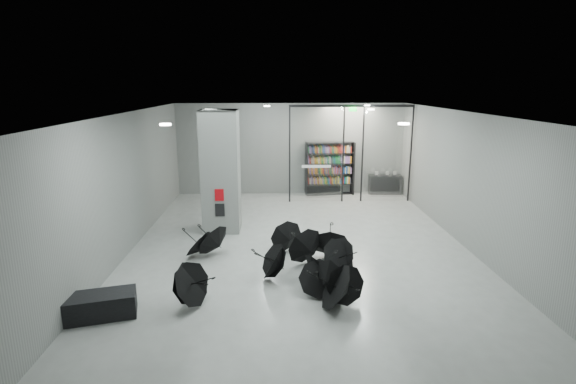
{
  "coord_description": "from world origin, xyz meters",
  "views": [
    {
      "loc": [
        -0.75,
        -12.25,
        4.77
      ],
      "look_at": [
        -0.3,
        1.5,
        1.4
      ],
      "focal_mm": 27.36,
      "sensor_mm": 36.0,
      "label": 1
    }
  ],
  "objects_px": {
    "bookshelf": "(330,169)",
    "shop_counter": "(385,184)",
    "column": "(221,171)",
    "umbrella_cluster": "(286,268)",
    "bench": "(97,306)"
  },
  "relations": [
    {
      "from": "column",
      "to": "bookshelf",
      "type": "relative_size",
      "value": 1.71
    },
    {
      "from": "column",
      "to": "bench",
      "type": "distance_m",
      "value": 6.34
    },
    {
      "from": "bench",
      "to": "shop_counter",
      "type": "xyz_separation_m",
      "value": [
        8.72,
        10.55,
        0.18
      ]
    },
    {
      "from": "bench",
      "to": "bookshelf",
      "type": "distance_m",
      "value": 12.24
    },
    {
      "from": "bookshelf",
      "to": "shop_counter",
      "type": "xyz_separation_m",
      "value": [
        2.5,
        0.05,
        -0.74
      ]
    },
    {
      "from": "column",
      "to": "bench",
      "type": "xyz_separation_m",
      "value": [
        -2.0,
        -5.75,
        -1.75
      ]
    },
    {
      "from": "column",
      "to": "shop_counter",
      "type": "bearing_deg",
      "value": 35.54
    },
    {
      "from": "column",
      "to": "umbrella_cluster",
      "type": "height_order",
      "value": "column"
    },
    {
      "from": "bookshelf",
      "to": "bench",
      "type": "bearing_deg",
      "value": -128.87
    },
    {
      "from": "shop_counter",
      "to": "bookshelf",
      "type": "bearing_deg",
      "value": -174.07
    },
    {
      "from": "bench",
      "to": "shop_counter",
      "type": "relative_size",
      "value": 1.1
    },
    {
      "from": "bench",
      "to": "umbrella_cluster",
      "type": "relative_size",
      "value": 0.31
    },
    {
      "from": "column",
      "to": "bench",
      "type": "relative_size",
      "value": 2.53
    },
    {
      "from": "column",
      "to": "bookshelf",
      "type": "distance_m",
      "value": 6.41
    },
    {
      "from": "bench",
      "to": "umbrella_cluster",
      "type": "distance_m",
      "value": 4.39
    }
  ]
}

